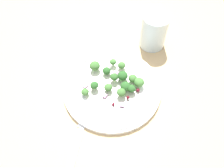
{
  "coord_description": "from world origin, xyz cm",
  "views": [
    {
      "loc": [
        -4.59,
        36.81,
        53.85
      ],
      "look_at": [
        -2.33,
        1.96,
        2.7
      ],
      "focal_mm": 36.8,
      "sensor_mm": 36.0,
      "label": 1
    }
  ],
  "objects_px": {
    "broccoli_floret_2": "(85,92)",
    "fork": "(77,144)",
    "water_glass": "(154,31)",
    "broccoli_floret_0": "(114,77)",
    "plate": "(112,88)",
    "broccoli_floret_1": "(108,88)"
  },
  "relations": [
    {
      "from": "plate",
      "to": "broccoli_floret_2",
      "type": "relative_size",
      "value": 12.71
    },
    {
      "from": "broccoli_floret_1",
      "to": "fork",
      "type": "height_order",
      "value": "broccoli_floret_1"
    },
    {
      "from": "plate",
      "to": "broccoli_floret_0",
      "type": "height_order",
      "value": "broccoli_floret_0"
    },
    {
      "from": "fork",
      "to": "water_glass",
      "type": "bearing_deg",
      "value": -118.53
    },
    {
      "from": "broccoli_floret_1",
      "to": "broccoli_floret_2",
      "type": "bearing_deg",
      "value": 14.77
    },
    {
      "from": "plate",
      "to": "water_glass",
      "type": "xyz_separation_m",
      "value": [
        -0.12,
        -0.18,
        0.05
      ]
    },
    {
      "from": "fork",
      "to": "water_glass",
      "type": "height_order",
      "value": "water_glass"
    },
    {
      "from": "water_glass",
      "to": "fork",
      "type": "bearing_deg",
      "value": 61.47
    },
    {
      "from": "broccoli_floret_2",
      "to": "water_glass",
      "type": "distance_m",
      "value": 0.28
    },
    {
      "from": "broccoli_floret_2",
      "to": "fork",
      "type": "distance_m",
      "value": 0.14
    },
    {
      "from": "broccoli_floret_0",
      "to": "broccoli_floret_1",
      "type": "bearing_deg",
      "value": 65.51
    },
    {
      "from": "plate",
      "to": "fork",
      "type": "relative_size",
      "value": 1.44
    },
    {
      "from": "plate",
      "to": "fork",
      "type": "bearing_deg",
      "value": 65.94
    },
    {
      "from": "broccoli_floret_2",
      "to": "broccoli_floret_0",
      "type": "bearing_deg",
      "value": -147.69
    },
    {
      "from": "broccoli_floret_1",
      "to": "broccoli_floret_0",
      "type": "bearing_deg",
      "value": -114.49
    },
    {
      "from": "broccoli_floret_1",
      "to": "water_glass",
      "type": "relative_size",
      "value": 0.21
    },
    {
      "from": "broccoli_floret_1",
      "to": "water_glass",
      "type": "distance_m",
      "value": 0.23
    },
    {
      "from": "plate",
      "to": "broccoli_floret_2",
      "type": "xyz_separation_m",
      "value": [
        0.07,
        0.03,
        0.02
      ]
    },
    {
      "from": "broccoli_floret_2",
      "to": "fork",
      "type": "relative_size",
      "value": 0.11
    },
    {
      "from": "broccoli_floret_1",
      "to": "broccoli_floret_2",
      "type": "xyz_separation_m",
      "value": [
        0.06,
        0.02,
        -0.0
      ]
    },
    {
      "from": "plate",
      "to": "broccoli_floret_0",
      "type": "relative_size",
      "value": 11.87
    },
    {
      "from": "fork",
      "to": "plate",
      "type": "bearing_deg",
      "value": -114.06
    }
  ]
}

